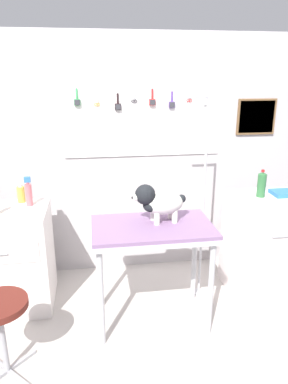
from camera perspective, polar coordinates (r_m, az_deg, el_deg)
ground at (r=2.92m, az=2.77°, el=-23.81°), size 4.40×4.00×0.04m
rear_wall_panel at (r=3.52m, az=-0.81°, el=5.59°), size 4.00×0.11×2.30m
grooming_table at (r=2.78m, az=1.33°, el=-7.11°), size 0.94×0.57×0.85m
grooming_arm at (r=3.12m, az=9.17°, el=-2.71°), size 0.30×0.11×1.77m
dog at (r=2.74m, az=2.29°, el=-1.56°), size 0.43×0.23×0.31m
counter_left at (r=3.33m, az=-21.44°, el=-9.84°), size 0.80×0.58×0.87m
cabinet_right at (r=3.50m, az=18.76°, el=-7.77°), size 0.68×0.54×0.91m
detangler_spray at (r=3.28m, az=-18.89°, el=-0.31°), size 0.07×0.06×0.19m
spray_bottle_tall at (r=3.16m, az=-17.79°, el=-0.18°), size 0.06×0.06×0.25m
soda_bottle at (r=3.27m, az=18.12°, el=1.16°), size 0.07×0.07×0.24m
supply_tray at (r=3.42m, az=21.48°, el=-0.14°), size 0.24×0.18×0.04m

